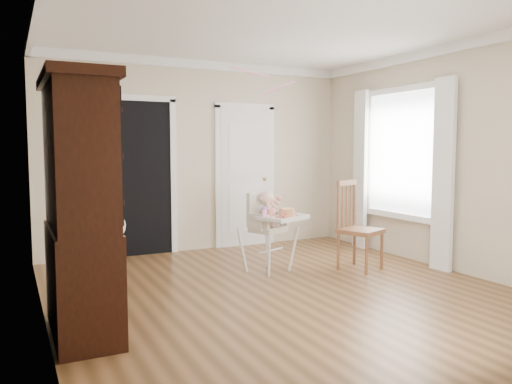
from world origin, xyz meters
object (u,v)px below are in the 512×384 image
sippy_cup (264,212)px  dining_chair (358,228)px  cake (287,213)px  china_cabinet (81,206)px  high_chair (268,222)px

sippy_cup → dining_chair: (1.18, -0.21, -0.24)m
dining_chair → sippy_cup: bearing=147.7°
sippy_cup → dining_chair: bearing=-10.0°
cake → sippy_cup: size_ratio=1.40×
sippy_cup → china_cabinet: 2.29m
high_chair → sippy_cup: size_ratio=5.81×
china_cabinet → dining_chair: size_ratio=1.88×
high_chair → sippy_cup: bearing=-153.1°
china_cabinet → dining_chair: bearing=12.1°
high_chair → china_cabinet: china_cabinet is taller
cake → sippy_cup: bearing=166.6°
sippy_cup → china_cabinet: (-2.09, -0.91, 0.27)m
cake → china_cabinet: size_ratio=0.11×
sippy_cup → dining_chair: size_ratio=0.15×
china_cabinet → sippy_cup: bearing=23.5°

